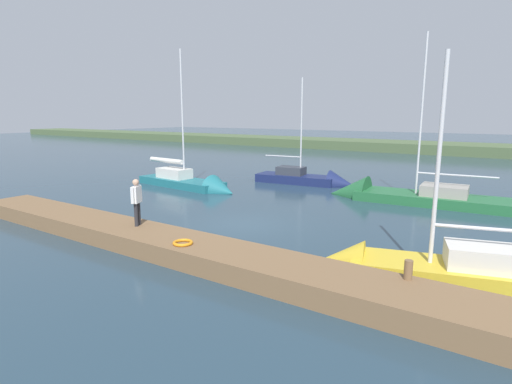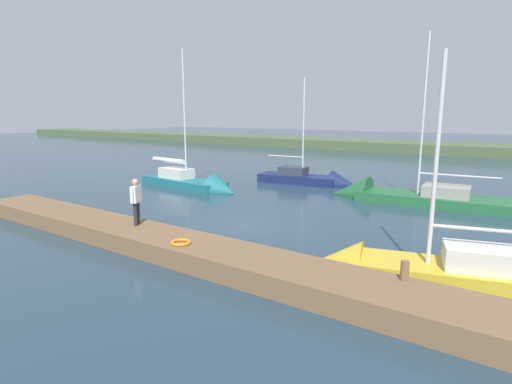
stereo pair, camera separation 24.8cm
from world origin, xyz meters
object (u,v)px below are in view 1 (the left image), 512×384
object	(u,v)px
mooring_post_near	(408,270)
sailboat_far_right	(417,271)
sailboat_outer_mooring	(311,181)
sailboat_behind_pier	(193,185)
sailboat_inner_slip	(399,199)
life_ring_buoy	(183,243)
person_on_dock	(137,199)

from	to	relation	value
mooring_post_near	sailboat_far_right	size ratio (longest dim) A/B	0.07
sailboat_outer_mooring	sailboat_behind_pier	distance (m)	8.13
sailboat_outer_mooring	sailboat_inner_slip	xyz separation A→B (m)	(-6.58, 2.21, -0.10)
life_ring_buoy	sailboat_far_right	distance (m)	7.26
life_ring_buoy	sailboat_far_right	bearing A→B (deg)	-155.83
mooring_post_near	sailboat_inner_slip	size ratio (longest dim) A/B	0.05
sailboat_behind_pier	life_ring_buoy	bearing A→B (deg)	-43.42
sailboat_inner_slip	mooring_post_near	bearing A→B (deg)	101.76
sailboat_outer_mooring	sailboat_inner_slip	distance (m)	6.94
person_on_dock	sailboat_behind_pier	bearing A→B (deg)	98.52
mooring_post_near	sailboat_behind_pier	distance (m)	18.41
mooring_post_near	life_ring_buoy	size ratio (longest dim) A/B	0.77
sailboat_outer_mooring	sailboat_behind_pier	size ratio (longest dim) A/B	0.82
life_ring_buoy	person_on_dock	size ratio (longest dim) A/B	0.37
sailboat_far_right	person_on_dock	size ratio (longest dim) A/B	4.08
mooring_post_near	life_ring_buoy	xyz separation A→B (m)	(6.78, 1.14, -0.20)
sailboat_outer_mooring	sailboat_inner_slip	bearing A→B (deg)	-25.07
sailboat_outer_mooring	person_on_dock	distance (m)	15.46
sailboat_outer_mooring	sailboat_behind_pier	xyz separation A→B (m)	(5.76, 5.74, -0.01)
sailboat_outer_mooring	sailboat_inner_slip	world-z (taller)	sailboat_inner_slip
mooring_post_near	sailboat_outer_mooring	size ratio (longest dim) A/B	0.06
sailboat_behind_pier	person_on_dock	xyz separation A→B (m)	(-6.13, 9.65, 1.49)
sailboat_far_right	sailboat_inner_slip	xyz separation A→B (m)	(3.41, -10.91, -0.12)
sailboat_inner_slip	sailboat_behind_pier	size ratio (longest dim) A/B	1.04
sailboat_inner_slip	person_on_dock	world-z (taller)	sailboat_inner_slip
mooring_post_near	sailboat_behind_pier	xyz separation A→B (m)	(15.92, -9.22, -0.71)
life_ring_buoy	sailboat_inner_slip	size ratio (longest dim) A/B	0.07
sailboat_outer_mooring	person_on_dock	xyz separation A→B (m)	(-0.36, 15.39, 1.48)
sailboat_outer_mooring	sailboat_far_right	xyz separation A→B (m)	(-9.99, 13.12, 0.02)
person_on_dock	sailboat_far_right	bearing A→B (deg)	-10.62
mooring_post_near	sailboat_behind_pier	size ratio (longest dim) A/B	0.05
life_ring_buoy	sailboat_outer_mooring	world-z (taller)	sailboat_outer_mooring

